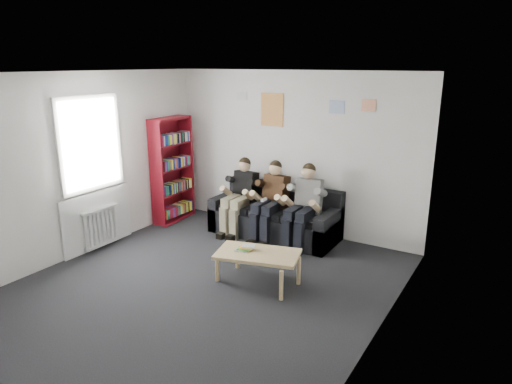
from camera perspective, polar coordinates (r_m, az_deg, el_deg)
room_shell at (r=5.63m, az=-6.96°, el=0.70°), size 5.00×5.00×5.00m
sofa at (r=7.67m, az=2.45°, el=-3.29°), size 2.13×0.87×0.82m
bookshelf at (r=8.38m, az=-10.41°, el=2.75°), size 0.28×0.85×1.89m
coffee_table at (r=6.01m, az=0.22°, el=-8.03°), size 1.07×0.59×0.43m
game_cases at (r=6.06m, az=-1.37°, el=-7.02°), size 0.22×0.20×0.05m
person_left at (r=7.70m, az=-2.10°, el=-0.54°), size 0.39×0.83×1.28m
person_middle at (r=7.40m, az=1.75°, el=-1.18°), size 0.39×0.84×1.29m
person_right at (r=7.13m, az=5.90°, el=-1.85°), size 0.40×0.86×1.31m
radiator at (r=7.52m, az=-18.77°, el=-4.11°), size 0.10×0.64×0.60m
window at (r=7.38m, az=-19.61°, el=0.96°), size 0.05×1.30×2.36m
poster_large at (r=7.77m, az=2.03°, el=10.25°), size 0.42×0.01×0.55m
poster_blue at (r=7.27m, az=10.09°, el=10.41°), size 0.25×0.01×0.20m
poster_pink at (r=7.10m, az=13.92°, el=10.48°), size 0.22×0.01×0.18m
poster_sign at (r=8.06m, az=-1.76°, el=11.88°), size 0.20×0.01×0.14m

